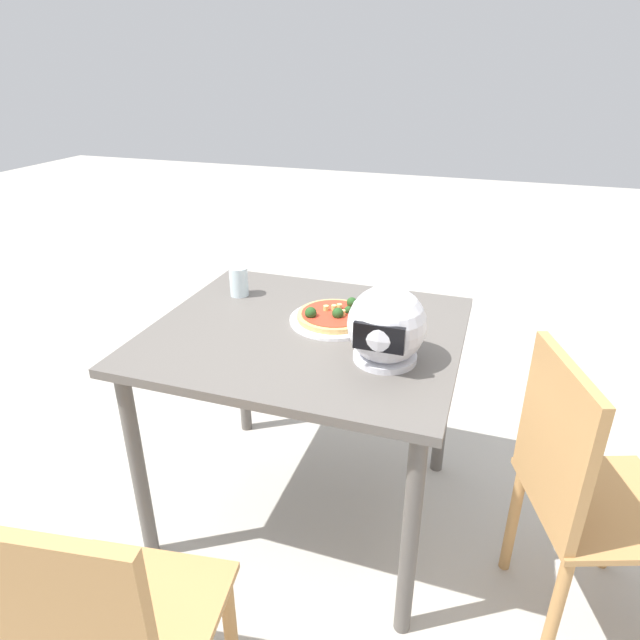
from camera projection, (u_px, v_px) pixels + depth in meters
name	position (u px, v px, depth m)	size (l,w,h in m)	color
ground_plane	(308.00, 506.00, 2.16)	(14.00, 14.00, 0.00)	#B2ADA3
dining_table	(306.00, 355.00, 1.87)	(1.01, 0.89, 0.77)	#5B5651
pizza_plate	(334.00, 320.00, 1.88)	(0.30, 0.30, 0.01)	white
pizza	(334.00, 315.00, 1.87)	(0.25, 0.25, 0.05)	tan
motorcycle_helmet	(386.00, 326.00, 1.59)	(0.23, 0.23, 0.23)	silver
drinking_glass	(239.00, 281.00, 2.07)	(0.07, 0.07, 0.11)	silver
chair_side	(578.00, 487.00, 1.53)	(0.51, 0.51, 0.90)	#B7844C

